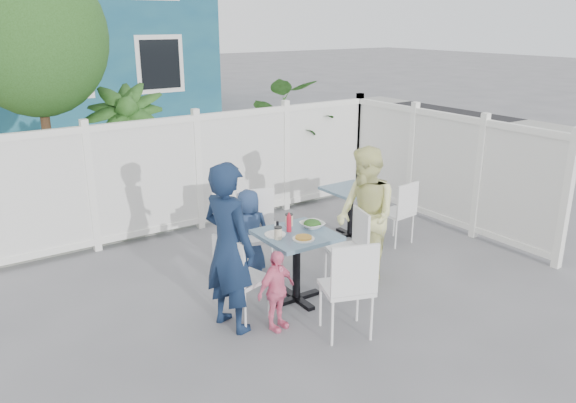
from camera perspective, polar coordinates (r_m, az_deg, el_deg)
ground at (r=6.09m, az=0.35°, el=-9.43°), size 80.00×80.00×0.00m
near_sidewalk at (r=9.24m, az=-13.19°, el=-0.14°), size 24.00×2.60×0.01m
street at (r=12.65m, az=-19.42°, el=4.18°), size 24.00×5.00×0.01m
far_sidewalk at (r=15.61m, az=-22.52°, el=6.31°), size 24.00×1.60×0.01m
fence_back at (r=7.81m, az=-9.10°, el=2.77°), size 5.86×0.08×1.60m
fence_right at (r=8.16m, az=15.49°, el=2.98°), size 0.08×3.66×1.60m
tree at (r=7.89m, az=-24.38°, el=14.92°), size 1.80×1.62×3.59m
potted_shrub_a at (r=8.13m, az=-16.12°, el=4.34°), size 1.50×1.50×1.97m
potted_shrub_b at (r=9.13m, az=-0.76°, el=6.11°), size 1.75×1.92×1.85m
main_table at (r=5.74m, az=0.88°, el=-4.82°), size 0.72×0.72×0.75m
spare_table at (r=7.54m, az=6.41°, el=0.24°), size 0.64×0.64×0.67m
chair_left at (r=5.38m, az=-5.14°, el=-7.21°), size 0.49×0.50×0.90m
chair_right at (r=6.15m, az=6.51°, el=-4.15°), size 0.47×0.48×0.86m
chair_back at (r=6.42m, az=-3.04°, el=-2.49°), size 0.54×0.53×0.97m
chair_near at (r=5.12m, az=6.29°, el=-8.18°), size 0.55×0.55×0.96m
chair_spare at (r=7.36m, az=11.37°, el=-0.70°), size 0.41×0.40×0.84m
man at (r=5.20m, az=-6.02°, el=-4.67°), size 0.52×0.67×1.62m
woman at (r=6.22m, az=7.89°, el=-1.42°), size 0.74×0.86×1.52m
boy at (r=6.45m, az=-3.98°, el=-3.06°), size 0.54×0.40×0.99m
toddler at (r=5.31m, az=-1.20°, el=-9.04°), size 0.50×0.30×0.79m
plate_main at (r=5.52m, az=1.58°, el=-3.81°), size 0.22×0.22×0.01m
plate_side at (r=5.62m, az=-1.32°, el=-3.37°), size 0.22×0.22×0.01m
salad_bowl at (r=5.82m, az=2.47°, el=-2.40°), size 0.24×0.24×0.06m
coffee_cup_a at (r=5.51m, az=-1.01°, el=-3.27°), size 0.08×0.08×0.11m
coffee_cup_b at (r=5.86m, az=0.12°, el=-1.93°), size 0.08×0.08×0.12m
ketchup_bottle at (r=5.69m, az=0.10°, el=-2.29°), size 0.05×0.05×0.17m
salt_shaker at (r=5.81m, az=-1.27°, el=-2.37°), size 0.03×0.03×0.07m
pepper_shaker at (r=5.80m, az=-1.09°, el=-2.37°), size 0.03×0.03×0.07m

